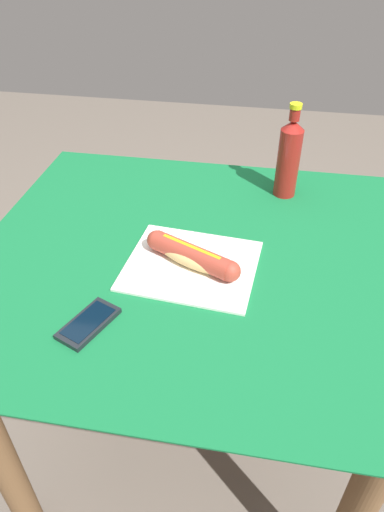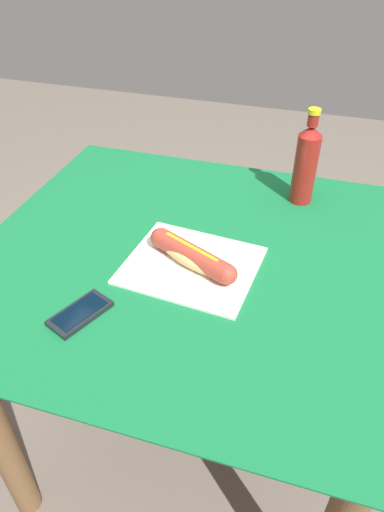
{
  "view_description": "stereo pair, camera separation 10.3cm",
  "coord_description": "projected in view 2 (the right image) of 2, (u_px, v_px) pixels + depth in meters",
  "views": [
    {
      "loc": [
        0.14,
        -0.84,
        1.43
      ],
      "look_at": [
        0.0,
        -0.04,
        0.79
      ],
      "focal_mm": 32.66,
      "sensor_mm": 36.0,
      "label": 1
    },
    {
      "loc": [
        0.24,
        -0.81,
        1.43
      ],
      "look_at": [
        0.0,
        -0.04,
        0.79
      ],
      "focal_mm": 32.66,
      "sensor_mm": 36.0,
      "label": 2
    }
  ],
  "objects": [
    {
      "name": "hot_dog",
      "position": [
        192.0,
        256.0,
        1.03
      ],
      "size": [
        0.23,
        0.13,
        0.05
      ],
      "color": "#E5BC75",
      "rests_on": "paper_wrapper"
    },
    {
      "name": "soda_bottle",
      "position": [
        306.0,
        163.0,
        1.2
      ],
      "size": [
        0.06,
        0.06,
        0.26
      ],
      "color": "maroon",
      "rests_on": "dining_table"
    },
    {
      "name": "cell_phone",
      "position": [
        80.0,
        313.0,
        0.93
      ],
      "size": [
        0.11,
        0.14,
        0.01
      ],
      "color": "black",
      "rests_on": "dining_table"
    },
    {
      "name": "ground_plane",
      "position": [
        195.0,
        434.0,
        1.55
      ],
      "size": [
        6.0,
        6.0,
        0.0
      ],
      "primitive_type": "plane",
      "color": "#6B6056",
      "rests_on": "ground"
    },
    {
      "name": "paper_wrapper",
      "position": [
        192.0,
        265.0,
        1.05
      ],
      "size": [
        0.31,
        0.27,
        0.01
      ],
      "primitive_type": "cube",
      "rotation": [
        0.0,
        0.0,
        -0.09
      ],
      "color": "white",
      "rests_on": "dining_table"
    },
    {
      "name": "dining_table",
      "position": [
        196.0,
        300.0,
        1.17
      ],
      "size": [
        1.03,
        0.93,
        0.76
      ],
      "color": "brown",
      "rests_on": "ground"
    }
  ]
}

